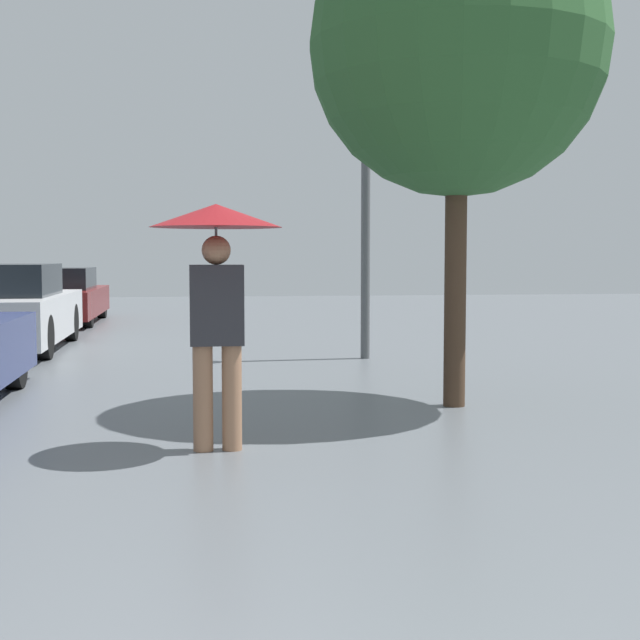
{
  "coord_description": "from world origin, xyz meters",
  "views": [
    {
      "loc": [
        -0.51,
        -1.17,
        1.44
      ],
      "look_at": [
        0.43,
        5.34,
        0.96
      ],
      "focal_mm": 50.0,
      "sensor_mm": 36.0,
      "label": 1
    }
  ],
  "objects_px": {
    "tree": "(458,48)",
    "street_lamp": "(366,158)",
    "parked_car_third": "(4,310)",
    "pedestrian": "(216,260)",
    "parked_car_farthest": "(54,297)"
  },
  "relations": [
    {
      "from": "tree",
      "to": "parked_car_third",
      "type": "bearing_deg",
      "value": 132.35
    },
    {
      "from": "parked_car_third",
      "to": "street_lamp",
      "type": "height_order",
      "value": "street_lamp"
    },
    {
      "from": "pedestrian",
      "to": "parked_car_farthest",
      "type": "height_order",
      "value": "pedestrian"
    },
    {
      "from": "tree",
      "to": "street_lamp",
      "type": "height_order",
      "value": "tree"
    },
    {
      "from": "pedestrian",
      "to": "street_lamp",
      "type": "xyz_separation_m",
      "value": [
        2.2,
        5.6,
        1.36
      ]
    },
    {
      "from": "pedestrian",
      "to": "street_lamp",
      "type": "relative_size",
      "value": 0.42
    },
    {
      "from": "tree",
      "to": "parked_car_farthest",
      "type": "bearing_deg",
      "value": 115.42
    },
    {
      "from": "pedestrian",
      "to": "street_lamp",
      "type": "bearing_deg",
      "value": 68.53
    },
    {
      "from": "parked_car_farthest",
      "to": "tree",
      "type": "height_order",
      "value": "tree"
    },
    {
      "from": "parked_car_farthest",
      "to": "street_lamp",
      "type": "xyz_separation_m",
      "value": [
        5.27,
        -7.29,
        2.21
      ]
    },
    {
      "from": "parked_car_farthest",
      "to": "tree",
      "type": "relative_size",
      "value": 0.94
    },
    {
      "from": "parked_car_third",
      "to": "street_lamp",
      "type": "distance_m",
      "value": 5.91
    },
    {
      "from": "parked_car_third",
      "to": "pedestrian",
      "type": "bearing_deg",
      "value": -68.04
    },
    {
      "from": "parked_car_third",
      "to": "parked_car_farthest",
      "type": "distance_m",
      "value": 5.47
    },
    {
      "from": "pedestrian",
      "to": "parked_car_farthest",
      "type": "distance_m",
      "value": 13.27
    }
  ]
}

